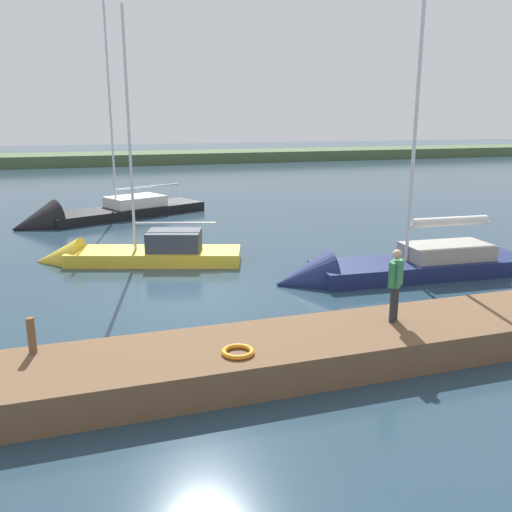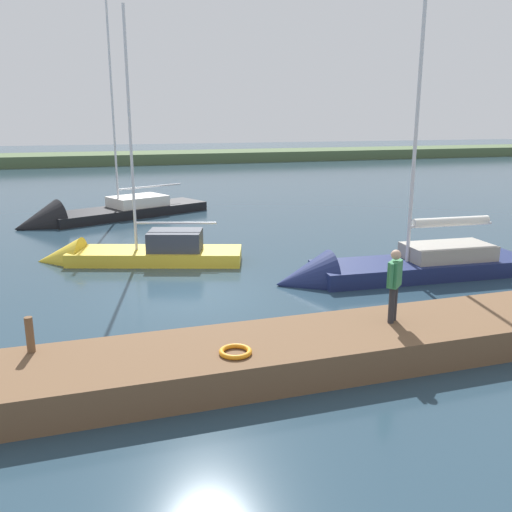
# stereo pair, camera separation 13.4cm
# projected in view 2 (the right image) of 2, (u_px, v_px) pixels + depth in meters

# --- Properties ---
(ground_plane) EXTENTS (200.00, 200.00, 0.00)m
(ground_plane) POSITION_uv_depth(u_px,v_px,m) (189.00, 295.00, 16.70)
(ground_plane) COLOR #263D4C
(far_shoreline) EXTENTS (180.00, 8.00, 2.40)m
(far_shoreline) POSITION_uv_depth(u_px,v_px,m) (107.00, 164.00, 64.51)
(far_shoreline) COLOR #4C603D
(far_shoreline) RESTS_ON ground_plane
(dock_pier) EXTENTS (27.10, 2.41, 0.72)m
(dock_pier) POSITION_uv_depth(u_px,v_px,m) (239.00, 359.00, 11.44)
(dock_pier) COLOR brown
(dock_pier) RESTS_ON ground_plane
(mooring_post_near) EXTENTS (0.16, 0.16, 0.73)m
(mooring_post_near) POSITION_uv_depth(u_px,v_px,m) (30.00, 335.00, 10.85)
(mooring_post_near) COLOR brown
(mooring_post_near) RESTS_ON dock_pier
(life_ring_buoy) EXTENTS (0.66, 0.66, 0.10)m
(life_ring_buoy) POSITION_uv_depth(u_px,v_px,m) (235.00, 352.00, 10.83)
(life_ring_buoy) COLOR orange
(life_ring_buoy) RESTS_ON dock_pier
(sailboat_behind_pier) EXTENTS (7.83, 4.11, 9.90)m
(sailboat_behind_pier) POSITION_uv_depth(u_px,v_px,m) (129.00, 259.00, 20.53)
(sailboat_behind_pier) COLOR gold
(sailboat_behind_pier) RESTS_ON ground_plane
(sailboat_mid_channel) EXTENTS (9.14, 2.59, 10.87)m
(sailboat_mid_channel) POSITION_uv_depth(u_px,v_px,m) (390.00, 273.00, 18.50)
(sailboat_mid_channel) COLOR navy
(sailboat_mid_channel) RESTS_ON ground_plane
(sailboat_far_right) EXTENTS (10.64, 6.58, 12.38)m
(sailboat_far_right) POSITION_uv_depth(u_px,v_px,m) (97.00, 217.00, 28.93)
(sailboat_far_right) COLOR black
(sailboat_far_right) RESTS_ON ground_plane
(person_on_dock) EXTENTS (0.50, 0.47, 1.69)m
(person_on_dock) POSITION_uv_depth(u_px,v_px,m) (394.00, 281.00, 12.34)
(person_on_dock) COLOR #28282D
(person_on_dock) RESTS_ON dock_pier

